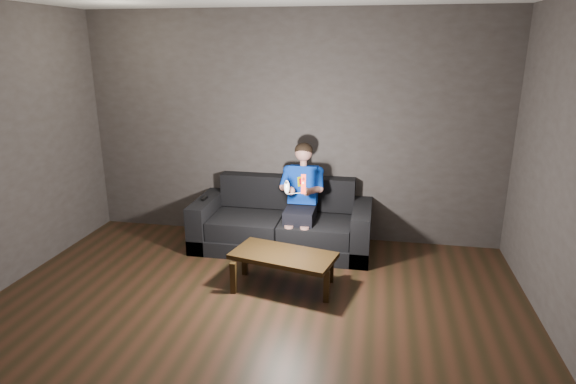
# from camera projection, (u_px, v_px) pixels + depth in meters

# --- Properties ---
(floor) EXTENTS (5.00, 5.00, 0.00)m
(floor) POSITION_uv_depth(u_px,v_px,m) (232.00, 352.00, 3.74)
(floor) COLOR black
(floor) RESTS_ON ground
(back_wall) EXTENTS (5.00, 0.04, 2.70)m
(back_wall) POSITION_uv_depth(u_px,v_px,m) (290.00, 128.00, 5.70)
(back_wall) COLOR #3A3331
(back_wall) RESTS_ON ground
(sofa) EXTENTS (2.04, 0.88, 0.79)m
(sofa) POSITION_uv_depth(u_px,v_px,m) (282.00, 226.00, 5.64)
(sofa) COLOR black
(sofa) RESTS_ON floor
(child) EXTENTS (0.49, 0.60, 1.20)m
(child) POSITION_uv_depth(u_px,v_px,m) (302.00, 191.00, 5.42)
(child) COLOR black
(child) RESTS_ON sofa
(wii_remote_red) EXTENTS (0.06, 0.08, 0.20)m
(wii_remote_red) POSITION_uv_depth(u_px,v_px,m) (303.00, 184.00, 4.90)
(wii_remote_red) COLOR red
(wii_remote_red) RESTS_ON child
(nunchuk_white) EXTENTS (0.08, 0.10, 0.15)m
(nunchuk_white) POSITION_uv_depth(u_px,v_px,m) (287.00, 187.00, 4.95)
(nunchuk_white) COLOR silver
(nunchuk_white) RESTS_ON child
(wii_remote_black) EXTENTS (0.03, 0.14, 0.03)m
(wii_remote_black) POSITION_uv_depth(u_px,v_px,m) (205.00, 198.00, 5.64)
(wii_remote_black) COLOR black
(wii_remote_black) RESTS_ON sofa
(coffee_table) EXTENTS (1.07, 0.70, 0.36)m
(coffee_table) POSITION_uv_depth(u_px,v_px,m) (283.00, 258.00, 4.67)
(coffee_table) COLOR black
(coffee_table) RESTS_ON floor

